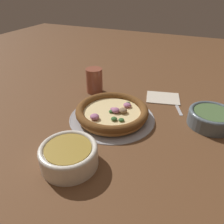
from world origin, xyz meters
name	(u,v)px	position (x,y,z in m)	size (l,w,h in m)	color
ground_plane	(112,118)	(0.00, 0.00, 0.00)	(3.00, 3.00, 0.00)	brown
pizza_tray	(112,117)	(0.00, 0.00, 0.00)	(0.31, 0.31, 0.01)	#9E9EA3
pizza	(112,112)	(0.00, 0.00, 0.03)	(0.26, 0.26, 0.04)	#BC7F42
bowl_near	(69,155)	(-0.01, -0.26, 0.03)	(0.16, 0.16, 0.06)	silver
bowl_far	(211,117)	(0.33, 0.10, 0.03)	(0.16, 0.16, 0.06)	slate
drinking_cup	(94,80)	(-0.16, 0.17, 0.05)	(0.07, 0.07, 0.11)	brown
napkin	(163,97)	(0.14, 0.23, 0.00)	(0.16, 0.14, 0.01)	beige
fork	(176,103)	(0.20, 0.20, 0.00)	(0.08, 0.16, 0.00)	#B7B7BC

